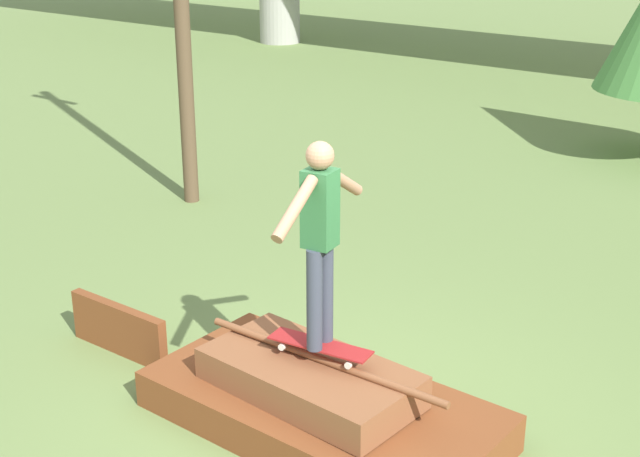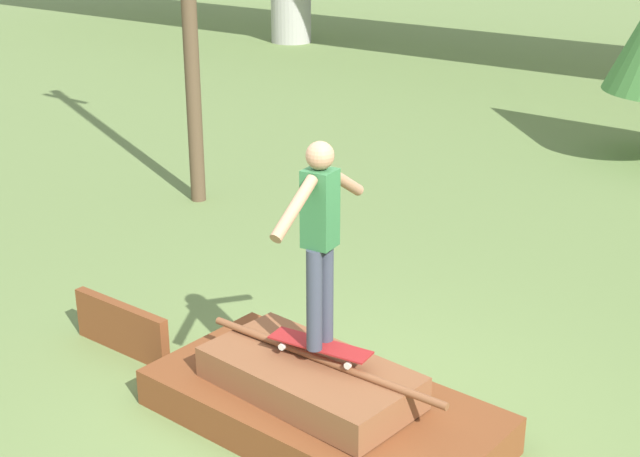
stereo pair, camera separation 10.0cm
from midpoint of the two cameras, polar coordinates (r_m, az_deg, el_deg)
ground_plane at (r=7.22m, az=-0.26°, el=-12.60°), size 80.00×80.00×0.00m
scrap_pile at (r=7.10m, az=-0.46°, el=-11.05°), size 2.84×1.46×0.64m
scrap_plank_loose at (r=8.36m, az=-13.09°, el=-6.29°), size 1.15×0.10×0.48m
skateboard at (r=6.88m, az=-0.42°, el=-7.51°), size 0.85×0.31×0.09m
skater at (r=6.48m, az=-0.44°, el=-0.15°), size 0.24×1.24×1.60m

